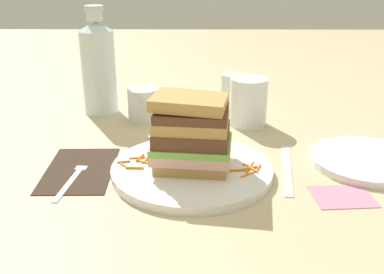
{
  "coord_description": "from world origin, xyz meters",
  "views": [
    {
      "loc": [
        -0.01,
        -0.7,
        0.35
      ],
      "look_at": [
        -0.02,
        0.02,
        0.05
      ],
      "focal_mm": 42.5,
      "sensor_mm": 36.0,
      "label": 1
    }
  ],
  "objects_px": {
    "empty_tumbler_0": "(233,88)",
    "empty_tumbler_1": "(144,104)",
    "main_plate": "(192,170)",
    "side_plate": "(367,160)",
    "knife": "(287,170)",
    "juice_glass": "(248,105)",
    "water_bottle": "(98,66)",
    "sandwich": "(192,133)",
    "napkin_dark": "(80,170)",
    "fork": "(75,174)",
    "napkin_pink": "(342,196)"
  },
  "relations": [
    {
      "from": "empty_tumbler_0",
      "to": "empty_tumbler_1",
      "type": "height_order",
      "value": "same"
    },
    {
      "from": "main_plate",
      "to": "empty_tumbler_0",
      "type": "xyz_separation_m",
      "value": [
        0.1,
        0.39,
        0.03
      ]
    },
    {
      "from": "main_plate",
      "to": "side_plate",
      "type": "distance_m",
      "value": 0.31
    },
    {
      "from": "knife",
      "to": "empty_tumbler_1",
      "type": "xyz_separation_m",
      "value": [
        -0.27,
        0.25,
        0.03
      ]
    },
    {
      "from": "juice_glass",
      "to": "water_bottle",
      "type": "distance_m",
      "value": 0.35
    },
    {
      "from": "sandwich",
      "to": "napkin_dark",
      "type": "relative_size",
      "value": 0.79
    },
    {
      "from": "empty_tumbler_1",
      "to": "sandwich",
      "type": "bearing_deg",
      "value": -67.91
    },
    {
      "from": "main_plate",
      "to": "empty_tumbler_1",
      "type": "xyz_separation_m",
      "value": [
        -0.11,
        0.27,
        0.03
      ]
    },
    {
      "from": "empty_tumbler_1",
      "to": "napkin_dark",
      "type": "bearing_deg",
      "value": -108.39
    },
    {
      "from": "side_plate",
      "to": "juice_glass",
      "type": "bearing_deg",
      "value": 134.1
    },
    {
      "from": "sandwich",
      "to": "knife",
      "type": "xyz_separation_m",
      "value": [
        0.16,
        0.01,
        -0.07
      ]
    },
    {
      "from": "fork",
      "to": "empty_tumbler_1",
      "type": "xyz_separation_m",
      "value": [
        0.09,
        0.28,
        0.03
      ]
    },
    {
      "from": "napkin_dark",
      "to": "main_plate",
      "type": "bearing_deg",
      "value": -3.04
    },
    {
      "from": "side_plate",
      "to": "main_plate",
      "type": "bearing_deg",
      "value": -172.6
    },
    {
      "from": "main_plate",
      "to": "sandwich",
      "type": "xyz_separation_m",
      "value": [
        -0.0,
        0.0,
        0.07
      ]
    },
    {
      "from": "sandwich",
      "to": "napkin_pink",
      "type": "relative_size",
      "value": 1.53
    },
    {
      "from": "sandwich",
      "to": "fork",
      "type": "height_order",
      "value": "sandwich"
    },
    {
      "from": "empty_tumbler_1",
      "to": "side_plate",
      "type": "bearing_deg",
      "value": -28.44
    },
    {
      "from": "napkin_dark",
      "to": "napkin_pink",
      "type": "distance_m",
      "value": 0.43
    },
    {
      "from": "fork",
      "to": "knife",
      "type": "distance_m",
      "value": 0.36
    },
    {
      "from": "sandwich",
      "to": "napkin_pink",
      "type": "xyz_separation_m",
      "value": [
        0.23,
        -0.08,
        -0.07
      ]
    },
    {
      "from": "napkin_dark",
      "to": "side_plate",
      "type": "bearing_deg",
      "value": 3.4
    },
    {
      "from": "empty_tumbler_0",
      "to": "empty_tumbler_1",
      "type": "relative_size",
      "value": 0.99
    },
    {
      "from": "water_bottle",
      "to": "napkin_dark",
      "type": "bearing_deg",
      "value": -86.48
    },
    {
      "from": "juice_glass",
      "to": "empty_tumbler_0",
      "type": "height_order",
      "value": "juice_glass"
    },
    {
      "from": "empty_tumbler_0",
      "to": "juice_glass",
      "type": "bearing_deg",
      "value": -82.77
    },
    {
      "from": "sandwich",
      "to": "water_bottle",
      "type": "xyz_separation_m",
      "value": [
        -0.21,
        0.31,
        0.04
      ]
    },
    {
      "from": "fork",
      "to": "empty_tumbler_0",
      "type": "bearing_deg",
      "value": 54.01
    },
    {
      "from": "water_bottle",
      "to": "napkin_pink",
      "type": "bearing_deg",
      "value": -41.47
    },
    {
      "from": "napkin_dark",
      "to": "water_bottle",
      "type": "bearing_deg",
      "value": 93.52
    },
    {
      "from": "sandwich",
      "to": "empty_tumbler_0",
      "type": "height_order",
      "value": "sandwich"
    },
    {
      "from": "empty_tumbler_0",
      "to": "napkin_pink",
      "type": "height_order",
      "value": "empty_tumbler_0"
    },
    {
      "from": "juice_glass",
      "to": "side_plate",
      "type": "relative_size",
      "value": 0.52
    },
    {
      "from": "fork",
      "to": "empty_tumbler_1",
      "type": "height_order",
      "value": "empty_tumbler_1"
    },
    {
      "from": "sandwich",
      "to": "empty_tumbler_1",
      "type": "xyz_separation_m",
      "value": [
        -0.11,
        0.27,
        -0.04
      ]
    },
    {
      "from": "sandwich",
      "to": "juice_glass",
      "type": "distance_m",
      "value": 0.27
    },
    {
      "from": "napkin_dark",
      "to": "water_bottle",
      "type": "relative_size",
      "value": 0.73
    },
    {
      "from": "sandwich",
      "to": "napkin_pink",
      "type": "height_order",
      "value": "sandwich"
    },
    {
      "from": "napkin_dark",
      "to": "napkin_pink",
      "type": "xyz_separation_m",
      "value": [
        0.43,
        -0.09,
        -0.0
      ]
    },
    {
      "from": "napkin_dark",
      "to": "side_plate",
      "type": "relative_size",
      "value": 0.9
    },
    {
      "from": "main_plate",
      "to": "sandwich",
      "type": "distance_m",
      "value": 0.07
    },
    {
      "from": "main_plate",
      "to": "napkin_dark",
      "type": "relative_size",
      "value": 1.54
    },
    {
      "from": "fork",
      "to": "napkin_pink",
      "type": "xyz_separation_m",
      "value": [
        0.43,
        -0.07,
        -0.0
      ]
    },
    {
      "from": "napkin_dark",
      "to": "side_plate",
      "type": "xyz_separation_m",
      "value": [
        0.5,
        0.03,
        0.01
      ]
    },
    {
      "from": "water_bottle",
      "to": "empty_tumbler_0",
      "type": "distance_m",
      "value": 0.33
    },
    {
      "from": "fork",
      "to": "knife",
      "type": "height_order",
      "value": "fork"
    },
    {
      "from": "napkin_dark",
      "to": "water_bottle",
      "type": "xyz_separation_m",
      "value": [
        -0.02,
        0.3,
        0.11
      ]
    },
    {
      "from": "water_bottle",
      "to": "empty_tumbler_0",
      "type": "relative_size",
      "value": 3.42
    },
    {
      "from": "water_bottle",
      "to": "napkin_pink",
      "type": "xyz_separation_m",
      "value": [
        0.44,
        -0.39,
        -0.11
      ]
    },
    {
      "from": "main_plate",
      "to": "napkin_dark",
      "type": "bearing_deg",
      "value": 176.96
    }
  ]
}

